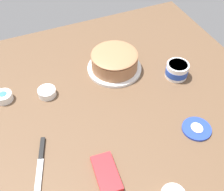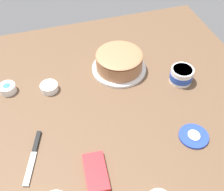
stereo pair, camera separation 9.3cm
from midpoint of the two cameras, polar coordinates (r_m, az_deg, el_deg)
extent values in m
plane|color=brown|center=(1.21, 1.29, -5.15)|extent=(1.54, 1.54, 0.00)
cylinder|color=white|center=(1.43, 3.28, 5.35)|extent=(0.27, 0.27, 0.01)
cylinder|color=#DBB77A|center=(1.41, 3.34, 6.53)|extent=(0.21, 0.21, 0.06)
cylinder|color=#9E6B47|center=(1.40, 3.35, 6.68)|extent=(0.23, 0.23, 0.07)
ellipsoid|color=#9E6B47|center=(1.38, 3.43, 8.05)|extent=(0.23, 0.23, 0.03)
cylinder|color=white|center=(1.40, 15.62, 3.90)|extent=(0.11, 0.11, 0.07)
cylinder|color=#2347B2|center=(1.40, 15.59, 3.79)|extent=(0.11, 0.11, 0.03)
cylinder|color=#9E6B47|center=(1.38, 15.88, 4.85)|extent=(0.09, 0.09, 0.01)
cylinder|color=#233DAD|center=(1.22, 18.20, -7.86)|extent=(0.12, 0.12, 0.01)
ellipsoid|color=white|center=(1.21, 18.29, -7.64)|extent=(0.05, 0.05, 0.01)
cube|color=silver|center=(1.11, -13.80, -14.12)|extent=(0.14, 0.07, 0.00)
cube|color=black|center=(1.17, -12.66, -9.10)|extent=(0.10, 0.05, 0.01)
cylinder|color=white|center=(1.34, -10.57, 1.53)|extent=(0.08, 0.08, 0.03)
cylinder|color=#B251C6|center=(1.34, -10.57, 1.54)|extent=(0.07, 0.07, 0.01)
ellipsoid|color=#B251C6|center=(1.34, -10.61, 1.75)|extent=(0.06, 0.06, 0.02)
cylinder|color=white|center=(1.38, -18.44, 1.27)|extent=(0.08, 0.08, 0.04)
cylinder|color=blue|center=(1.38, -18.49, 1.41)|extent=(0.06, 0.06, 0.01)
ellipsoid|color=blue|center=(1.38, -18.56, 1.61)|extent=(0.05, 0.05, 0.02)
cube|color=red|center=(1.07, -0.74, -15.23)|extent=(0.16, 0.09, 0.02)
camera|label=1|loc=(0.05, -87.90, 2.26)|focal=45.56mm
camera|label=2|loc=(0.05, 92.10, -2.26)|focal=45.56mm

